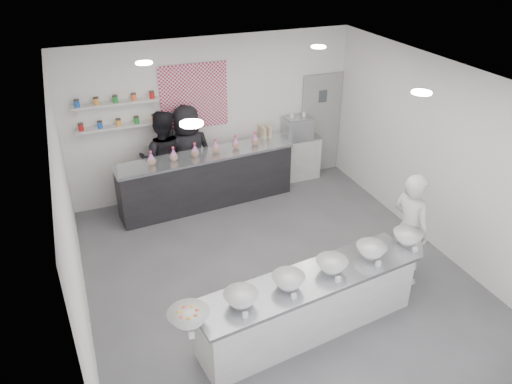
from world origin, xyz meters
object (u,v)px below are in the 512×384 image
(prep_counter, at_px, (308,304))
(woman_prep, at_px, (409,229))
(espresso_ledge, at_px, (291,159))
(back_bar, at_px, (207,180))
(staff_right, at_px, (189,155))
(espresso_machine, at_px, (298,128))
(staff_left, at_px, (164,160))

(prep_counter, bearing_deg, woman_prep, 6.07)
(espresso_ledge, bearing_deg, back_bar, -169.05)
(back_bar, xyz_separation_m, staff_right, (-0.26, 0.25, 0.44))
(prep_counter, relative_size, woman_prep, 1.75)
(prep_counter, xyz_separation_m, staff_right, (-0.52, 3.93, 0.53))
(back_bar, distance_m, staff_right, 0.57)
(staff_right, bearing_deg, espresso_machine, 176.28)
(espresso_ledge, bearing_deg, staff_right, -176.91)
(back_bar, bearing_deg, espresso_machine, 5.59)
(woman_prep, relative_size, staff_right, 0.92)
(espresso_ledge, bearing_deg, woman_prep, -87.05)
(staff_left, bearing_deg, prep_counter, 124.53)
(staff_left, xyz_separation_m, staff_right, (0.46, 0.00, 0.02))
(staff_left, bearing_deg, staff_right, -159.45)
(back_bar, bearing_deg, espresso_ledge, 6.26)
(staff_right, bearing_deg, staff_left, -6.64)
(back_bar, distance_m, espresso_ledge, 1.93)
(prep_counter, xyz_separation_m, woman_prep, (1.82, 0.44, 0.46))
(woman_prep, bearing_deg, espresso_ledge, -8.38)
(espresso_machine, height_order, woman_prep, woman_prep)
(espresso_ledge, relative_size, espresso_machine, 2.19)
(back_bar, height_order, espresso_ledge, back_bar)
(back_bar, height_order, woman_prep, woman_prep)
(woman_prep, distance_m, staff_right, 4.20)
(back_bar, xyz_separation_m, staff_left, (-0.72, 0.25, 0.42))
(espresso_machine, distance_m, staff_left, 2.75)
(woman_prep, bearing_deg, staff_right, 22.54)
(prep_counter, relative_size, espresso_ledge, 2.51)
(staff_right, bearing_deg, woman_prep, 117.23)
(espresso_machine, relative_size, woman_prep, 0.32)
(back_bar, relative_size, espresso_machine, 5.97)
(staff_left, distance_m, staff_right, 0.46)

